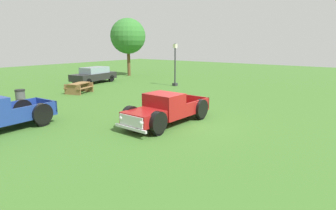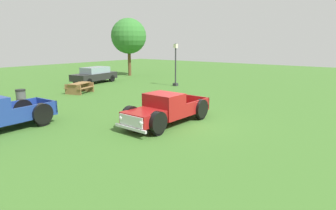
% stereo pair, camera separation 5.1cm
% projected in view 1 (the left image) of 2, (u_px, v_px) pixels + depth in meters
% --- Properties ---
extents(ground_plane, '(80.00, 80.00, 0.00)m').
position_uv_depth(ground_plane, '(181.00, 122.00, 13.76)').
color(ground_plane, '#3D6B28').
extents(pickup_truck_foreground, '(4.93, 2.03, 1.49)m').
position_uv_depth(pickup_truck_foreground, '(163.00, 110.00, 13.19)').
color(pickup_truck_foreground, maroon).
rests_on(pickup_truck_foreground, ground_plane).
extents(sedan_distant_a, '(4.71, 2.41, 1.51)m').
position_uv_depth(sedan_distant_a, '(94.00, 75.00, 27.13)').
color(sedan_distant_a, black).
rests_on(sedan_distant_a, ground_plane).
extents(lamp_post_near, '(0.36, 0.36, 3.75)m').
position_uv_depth(lamp_post_near, '(175.00, 64.00, 25.03)').
color(lamp_post_near, '#2D2D33').
rests_on(lamp_post_near, ground_plane).
extents(picnic_table, '(2.17, 1.96, 0.78)m').
position_uv_depth(picnic_table, '(79.00, 87.00, 21.69)').
color(picnic_table, olive).
rests_on(picnic_table, ground_plane).
extents(trash_can, '(0.59, 0.59, 0.95)m').
position_uv_depth(trash_can, '(20.00, 97.00, 17.63)').
color(trash_can, '#4C4C51').
rests_on(trash_can, ground_plane).
extents(oak_tree_center, '(4.01, 4.01, 6.53)m').
position_uv_depth(oak_tree_center, '(128.00, 36.00, 32.50)').
color(oak_tree_center, brown).
rests_on(oak_tree_center, ground_plane).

